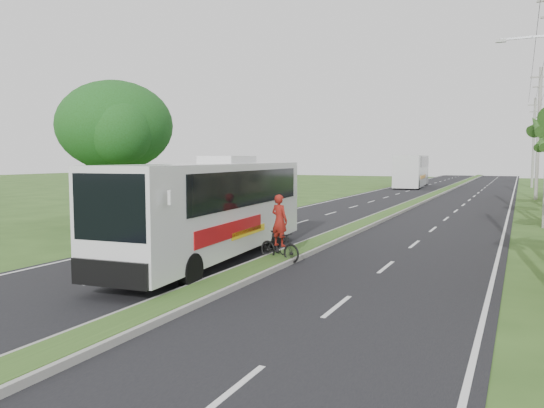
% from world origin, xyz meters
% --- Properties ---
extents(ground, '(180.00, 180.00, 0.00)m').
position_xyz_m(ground, '(0.00, 0.00, 0.00)').
color(ground, '#2F4F1D').
rests_on(ground, ground).
extents(road_asphalt, '(14.00, 160.00, 0.02)m').
position_xyz_m(road_asphalt, '(0.00, 20.00, 0.01)').
color(road_asphalt, black).
rests_on(road_asphalt, ground).
extents(median_strip, '(1.20, 160.00, 0.18)m').
position_xyz_m(median_strip, '(0.00, 20.00, 0.10)').
color(median_strip, gray).
rests_on(median_strip, ground).
extents(lane_edge_left, '(0.12, 160.00, 0.01)m').
position_xyz_m(lane_edge_left, '(-6.70, 20.00, 0.00)').
color(lane_edge_left, silver).
rests_on(lane_edge_left, ground).
extents(lane_edge_right, '(0.12, 160.00, 0.01)m').
position_xyz_m(lane_edge_right, '(6.70, 20.00, 0.00)').
color(lane_edge_right, silver).
rests_on(lane_edge_right, ground).
extents(shade_tree, '(6.30, 6.00, 7.54)m').
position_xyz_m(shade_tree, '(-12.11, 10.02, 5.03)').
color(shade_tree, '#473321').
rests_on(shade_tree, ground).
extents(utility_pole_c, '(1.60, 0.28, 11.00)m').
position_xyz_m(utility_pole_c, '(8.50, 38.00, 5.67)').
color(utility_pole_c, gray).
rests_on(utility_pole_c, ground).
extents(utility_pole_d, '(1.60, 0.28, 10.50)m').
position_xyz_m(utility_pole_d, '(8.50, 58.00, 5.42)').
color(utility_pole_d, gray).
rests_on(utility_pole_d, ground).
extents(coach_bus_main, '(3.22, 11.28, 3.60)m').
position_xyz_m(coach_bus_main, '(-2.03, 3.55, 1.98)').
color(coach_bus_main, silver).
rests_on(coach_bus_main, ground).
extents(coach_bus_far, '(3.83, 13.26, 3.81)m').
position_xyz_m(coach_bus_far, '(-4.66, 53.40, 2.16)').
color(coach_bus_far, silver).
rests_on(coach_bus_far, ground).
extents(motorcyclist, '(1.79, 0.96, 2.30)m').
position_xyz_m(motorcyclist, '(0.00, 4.39, 0.84)').
color(motorcyclist, black).
rests_on(motorcyclist, ground).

